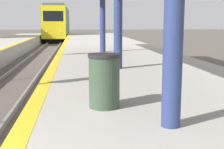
{
  "coord_description": "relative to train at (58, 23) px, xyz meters",
  "views": [
    {
      "loc": [
        2.42,
        -1.9,
        2.44
      ],
      "look_at": [
        4.19,
        13.34,
        -0.16
      ],
      "focal_mm": 50.0,
      "sensor_mm": 36.0,
      "label": 1
    }
  ],
  "objects": [
    {
      "name": "train",
      "position": [
        0.0,
        0.0,
        0.0
      ],
      "size": [
        2.75,
        19.0,
        4.52
      ],
      "color": "black",
      "rests_on": "ground"
    },
    {
      "name": "trash_bin",
      "position": [
        2.9,
        -39.35,
        -0.87
      ],
      "size": [
        0.56,
        0.56,
        0.94
      ],
      "color": "#384C38",
      "rests_on": "platform_right"
    }
  ]
}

